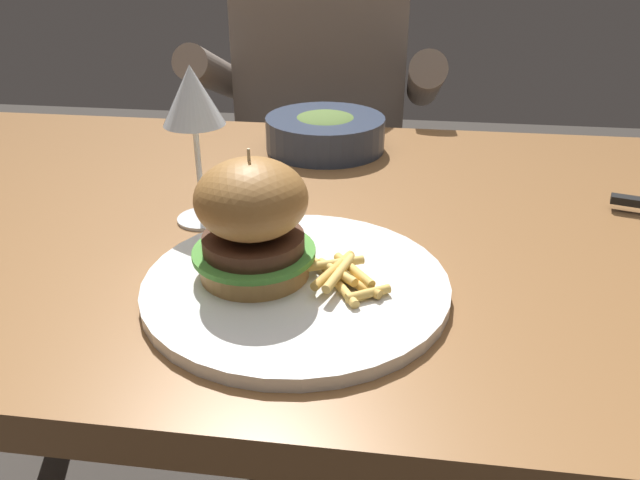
% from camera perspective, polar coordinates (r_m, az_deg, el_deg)
% --- Properties ---
extents(dining_table, '(1.37, 0.78, 0.74)m').
position_cam_1_polar(dining_table, '(0.84, -2.18, -3.23)').
color(dining_table, brown).
rests_on(dining_table, ground).
extents(main_plate, '(0.31, 0.31, 0.01)m').
position_cam_1_polar(main_plate, '(0.63, -2.19, -4.14)').
color(main_plate, white).
rests_on(main_plate, dining_table).
extents(burger_sandwich, '(0.12, 0.12, 0.13)m').
position_cam_1_polar(burger_sandwich, '(0.61, -6.21, 1.87)').
color(burger_sandwich, '#B78447').
rests_on(burger_sandwich, main_plate).
extents(fries_pile, '(0.11, 0.10, 0.02)m').
position_cam_1_polar(fries_pile, '(0.61, 1.83, -3.13)').
color(fries_pile, '#EABC5B').
rests_on(fries_pile, main_plate).
extents(wine_glass, '(0.07, 0.07, 0.19)m').
position_cam_1_polar(wine_glass, '(0.74, -11.57, 12.23)').
color(wine_glass, silver).
rests_on(wine_glass, dining_table).
extents(soup_bowl, '(0.19, 0.19, 0.06)m').
position_cam_1_polar(soup_bowl, '(1.02, 0.48, 9.86)').
color(soup_bowl, '#2D384C').
rests_on(soup_bowl, dining_table).
extents(diner_person, '(0.51, 0.36, 1.18)m').
position_cam_1_polar(diner_person, '(1.48, 0.27, 7.04)').
color(diner_person, '#282833').
rests_on(diner_person, ground).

